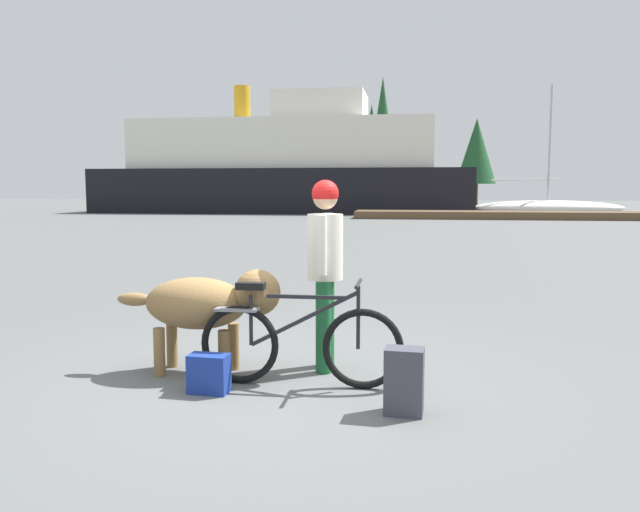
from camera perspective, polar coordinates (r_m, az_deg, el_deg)
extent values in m
plane|color=#595B5B|center=(5.53, -4.70, -11.29)|extent=(160.00, 160.00, 0.00)
torus|color=black|center=(5.31, 3.84, -8.25)|extent=(0.67, 0.06, 0.67)
torus|color=black|center=(5.49, -7.16, -7.81)|extent=(0.67, 0.06, 0.67)
cube|color=black|center=(5.28, -1.23, -3.66)|extent=(0.67, 0.03, 0.03)
cube|color=black|center=(5.32, -1.44, -5.62)|extent=(0.90, 0.03, 0.49)
cylinder|color=black|center=(5.42, -6.16, -5.71)|extent=(0.03, 0.03, 0.42)
cylinder|color=black|center=(5.26, 3.42, -5.49)|extent=(0.03, 0.03, 0.52)
cube|color=black|center=(5.36, -6.20, -2.67)|extent=(0.24, 0.10, 0.06)
cylinder|color=black|center=(5.21, 3.44, -2.47)|extent=(0.03, 0.44, 0.03)
cube|color=slate|center=(5.43, -7.40, -4.73)|extent=(0.36, 0.14, 0.02)
cylinder|color=#19592D|center=(5.95, 0.61, -5.90)|extent=(0.14, 0.14, 0.83)
cylinder|color=#19592D|center=(5.73, 0.31, -6.35)|extent=(0.14, 0.14, 0.83)
cylinder|color=silver|center=(5.73, 0.47, 0.82)|extent=(0.32, 0.32, 0.59)
cylinder|color=silver|center=(5.94, 0.76, 1.34)|extent=(0.09, 0.09, 0.52)
cylinder|color=silver|center=(5.51, 0.15, 0.97)|extent=(0.09, 0.09, 0.52)
sphere|color=tan|center=(5.71, 0.47, 5.28)|extent=(0.22, 0.22, 0.22)
sphere|color=red|center=(5.71, 0.47, 5.58)|extent=(0.24, 0.24, 0.24)
ellipsoid|color=olive|center=(5.80, -10.96, -4.14)|extent=(0.92, 0.54, 0.46)
sphere|color=olive|center=(5.62, -5.59, -3.26)|extent=(0.41, 0.41, 0.41)
ellipsoid|color=olive|center=(6.01, -16.19, -3.72)|extent=(0.32, 0.12, 0.12)
cylinder|color=olive|center=(5.94, -7.70, -7.96)|extent=(0.10, 0.10, 0.43)
cylinder|color=olive|center=(5.66, -8.54, -8.67)|extent=(0.10, 0.10, 0.43)
cylinder|color=olive|center=(6.12, -13.03, -7.63)|extent=(0.10, 0.10, 0.43)
cylinder|color=olive|center=(5.86, -14.10, -8.29)|extent=(0.10, 0.10, 0.43)
cube|color=#3F3F4C|center=(4.80, 7.49, -10.98)|extent=(0.29, 0.22, 0.49)
cube|color=navy|center=(5.33, -9.86, -10.27)|extent=(0.33, 0.20, 0.31)
cube|color=brown|center=(35.57, 19.21, 3.44)|extent=(19.62, 2.68, 0.40)
cube|color=black|center=(43.70, -3.10, 5.81)|extent=(24.52, 8.20, 2.85)
cube|color=silver|center=(43.79, -3.12, 9.77)|extent=(19.62, 6.89, 3.20)
cube|color=silver|center=(43.60, 0.10, 13.09)|extent=(5.89, 4.92, 1.80)
cylinder|color=#BF8C19|center=(44.73, -6.94, 13.26)|extent=(1.10, 1.10, 2.40)
ellipsoid|color=silver|center=(40.21, 19.59, 4.05)|extent=(8.70, 2.44, 0.90)
cylinder|color=#B2B2B7|center=(40.27, 19.78, 9.45)|extent=(0.14, 0.14, 6.69)
cylinder|color=#B2B2B7|center=(39.96, 17.83, 6.47)|extent=(3.91, 0.10, 0.10)
cylinder|color=#4C331E|center=(63.48, -2.86, 5.66)|extent=(0.44, 0.44, 2.32)
cone|color=#143819|center=(63.62, -2.89, 10.02)|extent=(4.11, 4.11, 7.35)
cylinder|color=#4C331E|center=(60.92, 5.52, 5.63)|extent=(0.45, 0.45, 2.34)
cone|color=#1E4C28|center=(61.16, 5.58, 11.21)|extent=(2.86, 2.86, 9.55)
cylinder|color=#4C331E|center=(63.93, 13.65, 5.37)|extent=(0.47, 0.47, 2.02)
cone|color=#1E4C28|center=(64.03, 13.74, 9.06)|extent=(3.82, 3.82, 6.23)
cylinder|color=#4C331E|center=(67.82, 4.56, 5.65)|extent=(0.48, 0.48, 2.24)
cone|color=#1E4C28|center=(67.97, 4.60, 9.97)|extent=(2.98, 2.98, 8.00)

